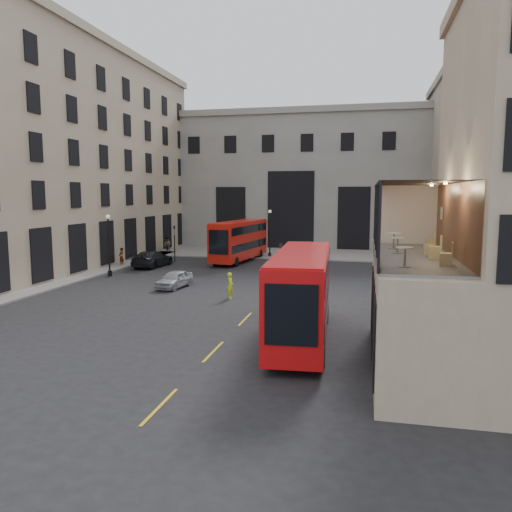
% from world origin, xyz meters
% --- Properties ---
extents(ground, '(140.00, 140.00, 0.00)m').
position_xyz_m(ground, '(0.00, 0.00, 0.00)').
color(ground, black).
rests_on(ground, ground).
extents(host_building_main, '(7.26, 11.40, 15.10)m').
position_xyz_m(host_building_main, '(9.95, 0.00, 7.79)').
color(host_building_main, tan).
rests_on(host_building_main, ground).
extents(host_frontage, '(3.00, 11.00, 4.50)m').
position_xyz_m(host_frontage, '(6.50, 0.00, 2.25)').
color(host_frontage, tan).
rests_on(host_frontage, ground).
extents(cafe_floor, '(3.00, 10.00, 0.10)m').
position_xyz_m(cafe_floor, '(6.50, 0.00, 4.55)').
color(cafe_floor, slate).
rests_on(cafe_floor, host_frontage).
extents(building_left, '(14.60, 50.60, 22.00)m').
position_xyz_m(building_left, '(-26.96, 20.00, 11.38)').
color(building_left, tan).
rests_on(building_left, ground).
extents(gateway, '(35.00, 10.60, 18.00)m').
position_xyz_m(gateway, '(-5.00, 47.99, 9.39)').
color(gateway, gray).
rests_on(gateway, ground).
extents(building_right, '(16.60, 18.60, 20.00)m').
position_xyz_m(building_right, '(20.00, 39.97, 10.39)').
color(building_right, '#A39684').
rests_on(building_right, ground).
extents(pavement_far, '(40.00, 12.00, 0.12)m').
position_xyz_m(pavement_far, '(-6.00, 38.00, 0.06)').
color(pavement_far, slate).
rests_on(pavement_far, ground).
extents(pavement_left, '(8.00, 48.00, 0.12)m').
position_xyz_m(pavement_left, '(-22.00, 12.00, 0.06)').
color(pavement_left, slate).
rests_on(pavement_left, ground).
extents(traffic_light_near, '(0.16, 0.20, 3.80)m').
position_xyz_m(traffic_light_near, '(-1.00, 12.00, 2.42)').
color(traffic_light_near, black).
rests_on(traffic_light_near, ground).
extents(traffic_light_far, '(0.16, 0.20, 3.80)m').
position_xyz_m(traffic_light_far, '(-15.00, 28.00, 2.42)').
color(traffic_light_far, black).
rests_on(traffic_light_far, ground).
extents(street_lamp_a, '(0.36, 0.36, 5.33)m').
position_xyz_m(street_lamp_a, '(-17.00, 18.00, 2.39)').
color(street_lamp_a, black).
rests_on(street_lamp_a, ground).
extents(street_lamp_b, '(0.36, 0.36, 5.33)m').
position_xyz_m(street_lamp_b, '(-6.00, 34.00, 2.39)').
color(street_lamp_b, black).
rests_on(street_lamp_b, ground).
extents(bus_near, '(3.08, 10.96, 4.33)m').
position_xyz_m(bus_near, '(1.63, 2.69, 2.43)').
color(bus_near, red).
rests_on(bus_near, ground).
extents(bus_far, '(3.76, 10.94, 4.28)m').
position_xyz_m(bus_far, '(-8.42, 29.72, 2.40)').
color(bus_far, red).
rests_on(bus_far, ground).
extents(car_a, '(2.07, 4.04, 1.31)m').
position_xyz_m(car_a, '(-9.53, 14.16, 0.66)').
color(car_a, '#9FA1A7').
rests_on(car_a, ground).
extents(car_b, '(3.80, 4.46, 1.45)m').
position_xyz_m(car_b, '(-1.71, 26.69, 0.72)').
color(car_b, maroon).
rests_on(car_b, ground).
extents(car_c, '(2.63, 5.65, 1.60)m').
position_xyz_m(car_c, '(-15.77, 24.09, 0.80)').
color(car_c, black).
rests_on(car_c, ground).
extents(bicycle, '(1.93, 0.90, 0.97)m').
position_xyz_m(bicycle, '(-0.22, 16.73, 0.49)').
color(bicycle, gray).
rests_on(bicycle, ground).
extents(cyclist, '(0.57, 0.74, 1.78)m').
position_xyz_m(cyclist, '(-4.34, 11.34, 0.89)').
color(cyclist, '#D7FF1A').
rests_on(cyclist, ground).
extents(pedestrian_a, '(1.11, 1.00, 1.88)m').
position_xyz_m(pedestrian_a, '(-19.00, 35.71, 0.94)').
color(pedestrian_a, gray).
rests_on(pedestrian_a, ground).
extents(pedestrian_b, '(1.28, 1.26, 1.77)m').
position_xyz_m(pedestrian_b, '(-12.83, 37.95, 0.88)').
color(pedestrian_b, gray).
rests_on(pedestrian_b, ground).
extents(pedestrian_c, '(1.04, 0.73, 1.64)m').
position_xyz_m(pedestrian_c, '(-2.35, 30.91, 0.82)').
color(pedestrian_c, gray).
rests_on(pedestrian_c, ground).
extents(pedestrian_d, '(1.01, 1.13, 1.93)m').
position_xyz_m(pedestrian_d, '(5.53, 28.08, 0.97)').
color(pedestrian_d, gray).
rests_on(pedestrian_d, ground).
extents(pedestrian_e, '(0.45, 0.67, 1.81)m').
position_xyz_m(pedestrian_e, '(-19.00, 23.95, 0.90)').
color(pedestrian_e, gray).
rests_on(pedestrian_e, ground).
extents(cafe_table_near, '(0.56, 0.56, 0.70)m').
position_xyz_m(cafe_table_near, '(5.90, -3.37, 5.06)').
color(cafe_table_near, white).
rests_on(cafe_table_near, cafe_floor).
extents(cafe_table_mid, '(0.54, 0.54, 0.67)m').
position_xyz_m(cafe_table_mid, '(5.90, 0.73, 5.05)').
color(cafe_table_mid, white).
rests_on(cafe_table_mid, cafe_floor).
extents(cafe_table_far, '(0.59, 0.59, 0.74)m').
position_xyz_m(cafe_table_far, '(5.83, 2.43, 5.09)').
color(cafe_table_far, white).
rests_on(cafe_table_far, cafe_floor).
extents(cafe_chair_a, '(0.47, 0.47, 0.82)m').
position_xyz_m(cafe_chair_a, '(7.36, -2.60, 4.85)').
color(cafe_chair_a, '#D9BD7D').
rests_on(cafe_chair_a, cafe_floor).
extents(cafe_chair_b, '(0.47, 0.47, 0.91)m').
position_xyz_m(cafe_chair_b, '(7.22, -0.85, 4.88)').
color(cafe_chair_b, '#DCC67F').
rests_on(cafe_chair_b, cafe_floor).
extents(cafe_chair_c, '(0.40, 0.40, 0.81)m').
position_xyz_m(cafe_chair_c, '(7.13, 0.39, 4.85)').
color(cafe_chair_c, tan).
rests_on(cafe_chair_c, cafe_floor).
extents(cafe_chair_d, '(0.42, 0.42, 0.80)m').
position_xyz_m(cafe_chair_d, '(7.50, 3.10, 4.84)').
color(cafe_chair_d, tan).
rests_on(cafe_chair_d, cafe_floor).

